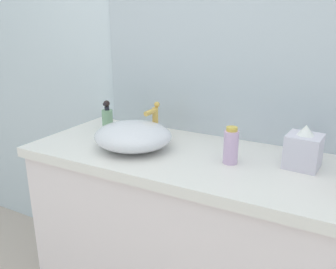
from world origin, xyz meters
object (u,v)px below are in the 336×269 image
at_px(sink_basin, 133,136).
at_px(tissue_box, 303,149).
at_px(soap_dispenser, 107,118).
at_px(lotion_bottle, 231,146).

bearing_deg(sink_basin, tissue_box, 10.91).
bearing_deg(tissue_box, soap_dispenser, 178.28).
relative_size(sink_basin, lotion_bottle, 2.32).
height_order(sink_basin, lotion_bottle, lotion_bottle).
distance_m(soap_dispenser, tissue_box, 0.97).
xyz_separation_m(sink_basin, tissue_box, (0.70, 0.13, 0.02)).
relative_size(sink_basin, tissue_box, 2.03).
bearing_deg(lotion_bottle, soap_dispenser, 170.23).
xyz_separation_m(sink_basin, lotion_bottle, (0.44, 0.04, 0.01)).
xyz_separation_m(soap_dispenser, tissue_box, (0.97, -0.03, 0.01)).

